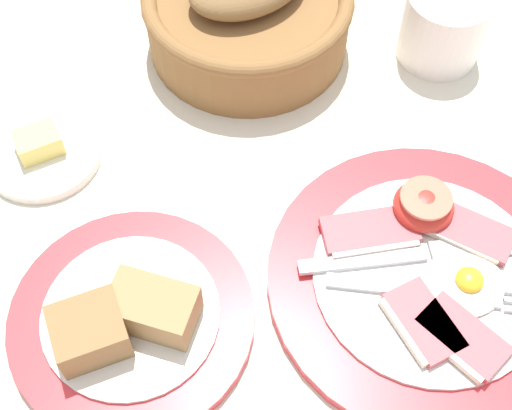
{
  "coord_description": "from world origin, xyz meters",
  "views": [
    {
      "loc": [
        -0.16,
        -0.24,
        0.54
      ],
      "look_at": [
        -0.07,
        0.08,
        0.02
      ],
      "focal_mm": 50.0,
      "sensor_mm": 36.0,
      "label": 1
    }
  ],
  "objects_px": {
    "bread_plate": "(129,318)",
    "butter_dish": "(42,151)",
    "breakfast_plate": "(429,275)",
    "teaspoon_by_saucer": "(509,169)",
    "sugar_cup": "(444,24)",
    "bread_basket": "(248,13)"
  },
  "relations": [
    {
      "from": "teaspoon_by_saucer",
      "to": "bread_basket",
      "type": "bearing_deg",
      "value": -72.3
    },
    {
      "from": "breakfast_plate",
      "to": "sugar_cup",
      "type": "height_order",
      "value": "sugar_cup"
    },
    {
      "from": "sugar_cup",
      "to": "bread_basket",
      "type": "xyz_separation_m",
      "value": [
        -0.19,
        0.06,
        0.0
      ]
    },
    {
      "from": "bread_plate",
      "to": "butter_dish",
      "type": "relative_size",
      "value": 1.8
    },
    {
      "from": "breakfast_plate",
      "to": "sugar_cup",
      "type": "xyz_separation_m",
      "value": [
        0.11,
        0.24,
        0.03
      ]
    },
    {
      "from": "sugar_cup",
      "to": "bread_basket",
      "type": "bearing_deg",
      "value": 161.79
    },
    {
      "from": "butter_dish",
      "to": "teaspoon_by_saucer",
      "type": "relative_size",
      "value": 0.6
    },
    {
      "from": "bread_basket",
      "to": "butter_dish",
      "type": "height_order",
      "value": "bread_basket"
    },
    {
      "from": "breakfast_plate",
      "to": "teaspoon_by_saucer",
      "type": "relative_size",
      "value": 1.45
    },
    {
      "from": "breakfast_plate",
      "to": "sugar_cup",
      "type": "bearing_deg",
      "value": 66.09
    },
    {
      "from": "butter_dish",
      "to": "sugar_cup",
      "type": "bearing_deg",
      "value": 4.69
    },
    {
      "from": "breakfast_plate",
      "to": "bread_basket",
      "type": "bearing_deg",
      "value": 104.21
    },
    {
      "from": "teaspoon_by_saucer",
      "to": "bread_plate",
      "type": "bearing_deg",
      "value": -13.29
    },
    {
      "from": "bread_plate",
      "to": "teaspoon_by_saucer",
      "type": "bearing_deg",
      "value": 10.05
    },
    {
      "from": "bread_plate",
      "to": "breakfast_plate",
      "type": "bearing_deg",
      "value": -4.96
    },
    {
      "from": "breakfast_plate",
      "to": "bread_plate",
      "type": "distance_m",
      "value": 0.25
    },
    {
      "from": "bread_plate",
      "to": "sugar_cup",
      "type": "relative_size",
      "value": 2.37
    },
    {
      "from": "bread_plate",
      "to": "teaspoon_by_saucer",
      "type": "height_order",
      "value": "bread_plate"
    },
    {
      "from": "teaspoon_by_saucer",
      "to": "breakfast_plate",
      "type": "bearing_deg",
      "value": 13.33
    },
    {
      "from": "bread_plate",
      "to": "butter_dish",
      "type": "bearing_deg",
      "value": 105.59
    },
    {
      "from": "bread_plate",
      "to": "teaspoon_by_saucer",
      "type": "relative_size",
      "value": 1.07
    },
    {
      "from": "sugar_cup",
      "to": "butter_dish",
      "type": "distance_m",
      "value": 0.41
    }
  ]
}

